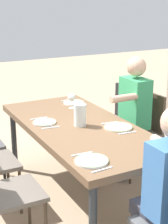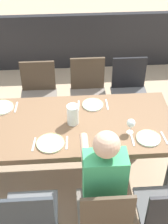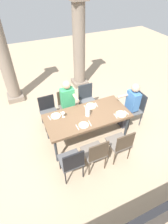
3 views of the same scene
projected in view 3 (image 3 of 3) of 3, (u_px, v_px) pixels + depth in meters
ground_plane at (87, 137)px, 4.62m from camera, size 16.00×16.00×0.00m
dining_table at (87, 117)px, 4.16m from camera, size 1.98×0.91×0.77m
chair_west_north at (48, 110)px, 4.67m from camera, size 0.44×0.44×0.87m
chair_west_south at (72, 162)px, 3.45m from camera, size 0.44×0.44×0.90m
chair_mid_north at (67, 104)px, 4.82m from camera, size 0.44×0.44×0.90m
chair_mid_south at (96, 152)px, 3.60m from camera, size 0.44×0.44×0.92m
chair_east_north at (87, 99)px, 5.00m from camera, size 0.44×0.44×0.94m
chair_east_south at (121, 143)px, 3.79m from camera, size 0.44×0.44×0.89m
chair_head_east at (135, 107)px, 4.69m from camera, size 0.44×0.44×0.96m
diner_woman_green at (69, 103)px, 4.58m from camera, size 0.34×0.49×1.32m
diner_man_white at (130, 104)px, 4.54m from camera, size 0.50×0.35×1.29m
stone_column_near at (3, 57)px, 4.97m from camera, size 0.50×0.50×2.97m
stone_column_centre at (79, 48)px, 5.74m from camera, size 0.51×0.51×2.78m
patio_railing at (150, 222)px, 2.71m from camera, size 4.38×0.10×0.90m
plate_0 at (56, 116)px, 4.09m from camera, size 0.23×0.23×0.02m
wine_glass_0 at (63, 113)px, 4.00m from camera, size 0.08×0.08×0.16m
fork_0 at (49, 118)px, 4.05m from camera, size 0.04×0.17×0.01m
spoon_0 at (62, 114)px, 4.14m from camera, size 0.02×0.17×0.01m
plate_1 at (84, 125)px, 3.86m from camera, size 0.22×0.22×0.02m
fork_1 at (77, 127)px, 3.82m from camera, size 0.02×0.17×0.01m
spoon_1 at (90, 123)px, 3.91m from camera, size 0.03×0.17×0.01m
plate_2 at (91, 106)px, 4.37m from camera, size 0.26×0.26×0.02m
fork_2 at (85, 108)px, 4.33m from camera, size 0.03×0.17×0.01m
spoon_2 at (96, 105)px, 4.42m from camera, size 0.04×0.17×0.01m
plate_3 at (121, 114)px, 4.14m from camera, size 0.25×0.25×0.02m
fork_3 at (115, 116)px, 4.10m from camera, size 0.03×0.17×0.01m
spoon_3 at (126, 112)px, 4.19m from camera, size 0.03×0.17×0.01m
water_pitcher at (88, 112)px, 4.06m from camera, size 0.11×0.11×0.21m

